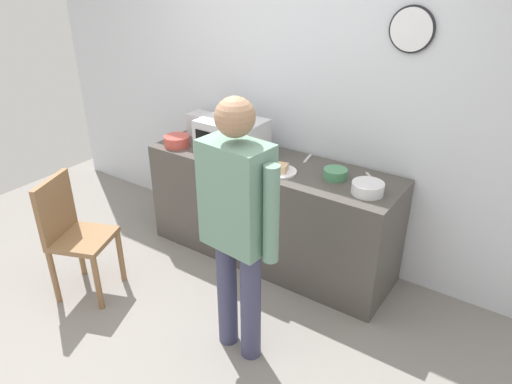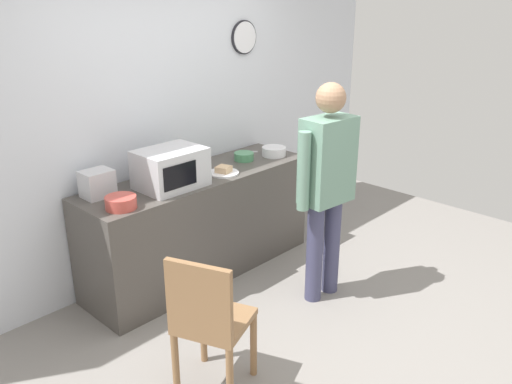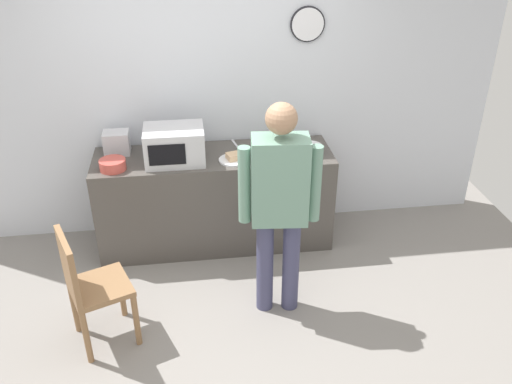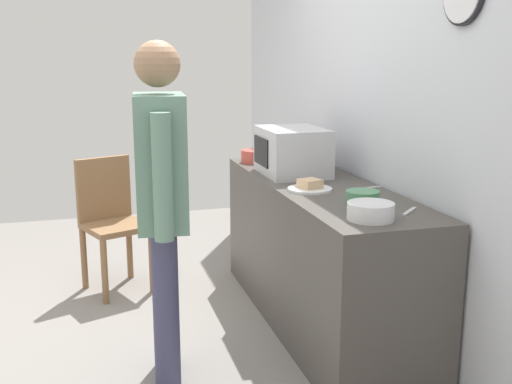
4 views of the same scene
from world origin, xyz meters
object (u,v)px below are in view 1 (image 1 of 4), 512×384
(toaster, at_px, (202,125))
(spoon_utensil, at_px, (371,177))
(mixing_bowl, at_px, (335,174))
(wooden_chair, at_px, (73,232))
(fork_utensil, at_px, (308,158))
(person_standing, at_px, (237,218))
(cereal_bowl, at_px, (177,141))
(salad_bowl, at_px, (368,188))
(microwave, at_px, (232,138))
(sandwich_plate, at_px, (280,170))

(toaster, distance_m, spoon_utensil, 1.60)
(mixing_bowl, xyz_separation_m, wooden_chair, (-1.51, -1.21, -0.40))
(toaster, relative_size, fork_utensil, 1.29)
(spoon_utensil, relative_size, person_standing, 0.10)
(cereal_bowl, relative_size, person_standing, 0.13)
(salad_bowl, height_order, wooden_chair, salad_bowl)
(cereal_bowl, xyz_separation_m, fork_utensil, (1.05, 0.38, -0.04))
(microwave, xyz_separation_m, toaster, (-0.50, 0.23, -0.05))
(spoon_utensil, bearing_deg, mixing_bowl, -145.02)
(salad_bowl, bearing_deg, wooden_chair, -148.29)
(mixing_bowl, distance_m, person_standing, 1.03)
(salad_bowl, bearing_deg, fork_utensil, 154.47)
(mixing_bowl, bearing_deg, cereal_bowl, -172.73)
(mixing_bowl, relative_size, fork_utensil, 1.04)
(toaster, relative_size, person_standing, 0.13)
(microwave, relative_size, fork_utensil, 2.94)
(mixing_bowl, height_order, fork_utensil, mixing_bowl)
(cereal_bowl, relative_size, spoon_utensil, 1.29)
(person_standing, bearing_deg, sandwich_plate, 105.75)
(microwave, distance_m, wooden_chair, 1.40)
(mixing_bowl, bearing_deg, spoon_utensil, 34.98)
(cereal_bowl, distance_m, wooden_chair, 1.12)
(wooden_chair, bearing_deg, microwave, 60.65)
(salad_bowl, height_order, fork_utensil, salad_bowl)
(microwave, height_order, sandwich_plate, microwave)
(sandwich_plate, distance_m, salad_bowl, 0.68)
(person_standing, bearing_deg, wooden_chair, -171.81)
(toaster, distance_m, person_standing, 1.70)
(microwave, relative_size, cereal_bowl, 2.28)
(sandwich_plate, relative_size, toaster, 1.16)
(spoon_utensil, bearing_deg, salad_bowl, -72.74)
(spoon_utensil, height_order, wooden_chair, wooden_chair)
(salad_bowl, xyz_separation_m, person_standing, (-0.43, -0.92, 0.07))
(microwave, distance_m, cereal_bowl, 0.53)
(salad_bowl, distance_m, spoon_utensil, 0.26)
(sandwich_plate, bearing_deg, cereal_bowl, -178.16)
(fork_utensil, relative_size, spoon_utensil, 1.00)
(mixing_bowl, xyz_separation_m, spoon_utensil, (0.21, 0.15, -0.03))
(salad_bowl, xyz_separation_m, cereal_bowl, (-1.68, -0.08, 0.00))
(microwave, distance_m, toaster, 0.55)
(sandwich_plate, distance_m, cereal_bowl, 1.01)
(microwave, bearing_deg, mixing_bowl, 5.33)
(salad_bowl, bearing_deg, spoon_utensil, 107.26)
(salad_bowl, bearing_deg, microwave, 179.14)
(salad_bowl, height_order, mixing_bowl, salad_bowl)
(salad_bowl, distance_m, toaster, 1.69)
(spoon_utensil, relative_size, wooden_chair, 0.18)
(cereal_bowl, distance_m, spoon_utensil, 1.64)
(fork_utensil, distance_m, spoon_utensil, 0.56)
(spoon_utensil, bearing_deg, sandwich_plate, -153.76)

